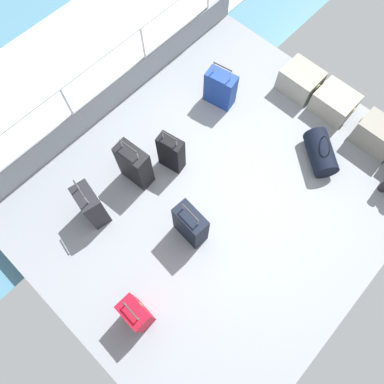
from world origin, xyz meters
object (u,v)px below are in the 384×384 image
Objects in this scene: cargo_crate_1 at (334,102)px; suitcase_0 at (190,225)px; suitcase_2 at (220,89)px; cargo_crate_2 at (377,135)px; cargo_crate_0 at (300,80)px; suitcase_3 at (136,314)px; suitcase_1 at (135,165)px; suitcase_4 at (91,205)px; suitcase_5 at (171,153)px; duffel_bag at (321,153)px.

suitcase_0 reaches higher than cargo_crate_1.
suitcase_0 is 2.17m from suitcase_2.
cargo_crate_2 is 0.77× the size of suitcase_0.
suitcase_3 is (0.66, -4.06, 0.13)m from cargo_crate_0.
suitcase_0 reaches higher than suitcase_3.
suitcase_0 is 1.11m from suitcase_1.
suitcase_2 is at bearing -126.36° from cargo_crate_0.
cargo_crate_2 is 4.09m from suitcase_3.
cargo_crate_0 is 2.88m from suitcase_1.
suitcase_3 is (1.38, -1.28, -0.03)m from suitcase_1.
cargo_crate_0 is 1.27m from suitcase_2.
cargo_crate_2 is 0.69× the size of suitcase_4.
suitcase_1 is at bearing -127.62° from cargo_crate_2.
suitcase_4 reaches higher than suitcase_5.
suitcase_0 is at bearing 102.80° from suitcase_3.
cargo_crate_0 is at bearing 99.18° from suitcase_3.
suitcase_5 is (0.21, 1.24, -0.02)m from suitcase_4.
suitcase_2 is 1.31m from suitcase_5.
suitcase_5 is at bearing -134.31° from duffel_bag.
suitcase_4 is at bearing -110.26° from cargo_crate_1.
suitcase_2 is 3.35m from suitcase_3.
suitcase_4 is (-1.10, -0.68, 0.01)m from suitcase_0.
cargo_crate_1 is 0.85× the size of duffel_bag.
suitcase_1 is at bearing -104.54° from cargo_crate_0.
suitcase_5 is (-1.16, 1.75, -0.00)m from suitcase_3.
cargo_crate_2 is at bearing 60.54° from duffel_bag.
suitcase_4 reaches higher than suitcase_2.
duffel_bag is (0.96, -0.80, -0.02)m from cargo_crate_0.
suitcase_0 is (-0.23, -2.91, 0.17)m from cargo_crate_1.
cargo_crate_0 is 4.11m from suitcase_3.
cargo_crate_2 is 0.83× the size of suitcase_2.
suitcase_4 is (0.01, -0.77, -0.01)m from suitcase_1.
suitcase_1 is at bearing 137.13° from suitcase_3.
cargo_crate_1 is at bearing 64.67° from suitcase_1.
suitcase_4 is 3.22m from duffel_bag.
cargo_crate_2 is at bearing 59.07° from suitcase_4.
suitcase_4 reaches higher than cargo_crate_0.
cargo_crate_0 is at bearing -176.49° from cargo_crate_1.
cargo_crate_1 is 0.67× the size of suitcase_4.
suitcase_1 is 1.88m from suitcase_3.
cargo_crate_2 is at bearing -5.65° from cargo_crate_1.
cargo_crate_2 is 0.88m from duffel_bag.
cargo_crate_0 is 0.95× the size of cargo_crate_2.
suitcase_1 is 1.76m from suitcase_2.
suitcase_2 is at bearing 90.86° from suitcase_4.
suitcase_0 is at bearing -82.35° from cargo_crate_0.
suitcase_2 is at bearing -155.44° from cargo_crate_2.
cargo_crate_1 is at bearing 37.77° from suitcase_2.
cargo_crate_1 is 2.92m from suitcase_0.
suitcase_2 is (-0.75, -1.02, 0.10)m from cargo_crate_0.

